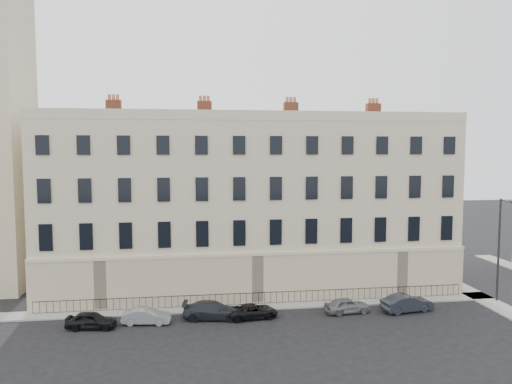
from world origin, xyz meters
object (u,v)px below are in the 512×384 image
car_c (213,310)px  car_f (407,303)px  car_b (146,316)px  car_d (253,311)px  car_a (91,320)px  streetlamp (500,245)px  car_e (347,305)px

car_c → car_f: size_ratio=1.11×
car_b → car_f: car_f is taller
car_f → car_d: bearing=80.0°
car_d → car_f: 12.15m
car_b → car_a: bearing=103.1°
streetlamp → car_d: bearing=-175.1°
car_a → car_b: 3.81m
car_f → streetlamp: 9.54m
car_d → car_e: car_e is taller
car_a → car_c: car_c is taller
car_a → streetlamp: bearing=-80.6°
car_b → car_f: (19.99, -0.07, 0.10)m
car_d → streetlamp: size_ratio=0.44×
car_a → car_b: bearing=-77.2°
car_b → streetlamp: (28.51, 1.14, 4.22)m
car_d → car_e: bearing=-96.1°
car_b → car_e: car_e is taller
car_d → car_f: size_ratio=0.93×
car_a → car_e: bearing=-81.3°
car_b → car_c: bearing=-78.3°
car_a → car_e: size_ratio=1.00×
car_e → streetlamp: (13.28, 0.87, 4.20)m
car_d → car_e: size_ratio=1.09×
car_d → car_a: bearing=85.6°
car_c → car_a: bearing=103.0°
car_c → car_e: 10.37m
car_d → car_f: (12.14, -0.22, 0.14)m
car_e → streetlamp: streetlamp is taller
car_b → car_c: car_c is taller
car_a → car_f: (23.78, 0.34, 0.07)m
car_b → streetlamp: size_ratio=0.41×
car_a → car_d: 11.65m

